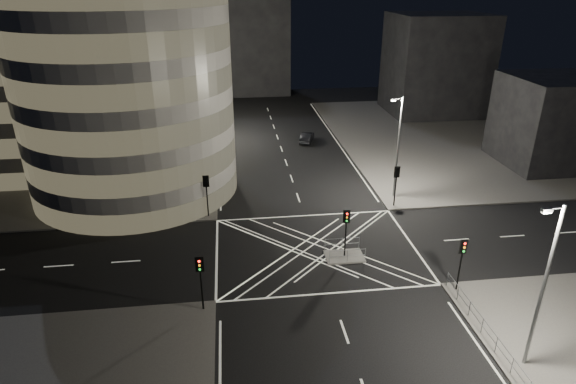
{
  "coord_description": "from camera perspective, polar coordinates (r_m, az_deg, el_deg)",
  "views": [
    {
      "loc": [
        -6.47,
        -33.14,
        20.28
      ],
      "look_at": [
        -1.68,
        4.9,
        3.0
      ],
      "focal_mm": 30.0,
      "sensor_mm": 36.0,
      "label": 1
    }
  ],
  "objects": [
    {
      "name": "tree_c",
      "position": [
        56.57,
        -11.07,
        7.51
      ],
      "size": [
        3.74,
        3.74,
        6.42
      ],
      "color": "black",
      "rests_on": "sidewalk_far_left"
    },
    {
      "name": "sedan",
      "position": [
        64.4,
        2.26,
        6.5
      ],
      "size": [
        2.63,
        4.25,
        1.32
      ],
      "primitive_type": "imported",
      "rotation": [
        0.0,
        0.0,
        2.81
      ],
      "color": "black",
      "rests_on": "ground"
    },
    {
      "name": "tree_d",
      "position": [
        61.99,
        -10.88,
        10.33
      ],
      "size": [
        5.19,
        5.19,
        8.65
      ],
      "color": "black",
      "rests_on": "sidewalk_far_left"
    },
    {
      "name": "building_far_end",
      "position": [
        91.87,
        -5.84,
        17.09
      ],
      "size": [
        18.0,
        8.0,
        18.0
      ],
      "primitive_type": "cube",
      "color": "black",
      "rests_on": "ground"
    },
    {
      "name": "traffic_signal_island",
      "position": [
        37.07,
        6.9,
        -3.86
      ],
      "size": [
        0.55,
        0.22,
        4.0
      ],
      "color": "black",
      "rests_on": "central_island"
    },
    {
      "name": "street_lamp_right_far",
      "position": [
        47.39,
        12.88,
        5.52
      ],
      "size": [
        1.25,
        0.25,
        10.0
      ],
      "color": "slate",
      "rests_on": "sidewalk_far_right"
    },
    {
      "name": "office_block_rear",
      "position": [
        77.27,
        -19.52,
        16.16
      ],
      "size": [
        24.0,
        16.0,
        22.0
      ],
      "primitive_type": "cube",
      "color": "#98948F",
      "rests_on": "sidewalk_far_left"
    },
    {
      "name": "traffic_signal_nl",
      "position": [
        31.64,
        -10.35,
        -9.48
      ],
      "size": [
        0.55,
        0.22,
        4.0
      ],
      "color": "black",
      "rests_on": "sidewalk_near_left"
    },
    {
      "name": "tree_a",
      "position": [
        45.19,
        -11.85,
        3.24
      ],
      "size": [
        3.93,
        3.93,
        6.59
      ],
      "color": "black",
      "rests_on": "sidewalk_far_left"
    },
    {
      "name": "railing_island_north",
      "position": [
        38.91,
        6.43,
        -6.12
      ],
      "size": [
        2.8,
        0.06,
        1.1
      ],
      "primitive_type": "cube",
      "color": "slate",
      "rests_on": "central_island"
    },
    {
      "name": "building_right_near",
      "position": [
        63.04,
        28.72,
        7.39
      ],
      "size": [
        10.0,
        10.0,
        10.0
      ],
      "primitive_type": "cube",
      "color": "black",
      "rests_on": "sidewalk_far_right"
    },
    {
      "name": "tree_b",
      "position": [
        50.68,
        -11.47,
        6.2
      ],
      "size": [
        3.94,
        3.94,
        7.12
      ],
      "color": "black",
      "rests_on": "sidewalk_far_left"
    },
    {
      "name": "street_lamp_left_near",
      "position": [
        47.58,
        -10.45,
        5.81
      ],
      "size": [
        1.25,
        0.25,
        10.0
      ],
      "color": "slate",
      "rests_on": "sidewalk_far_left"
    },
    {
      "name": "railing_near_right",
      "position": [
        32.28,
        22.73,
        -15.33
      ],
      "size": [
        0.06,
        11.7,
        1.1
      ],
      "primitive_type": "cube",
      "color": "slate",
      "rests_on": "sidewalk_near_right"
    },
    {
      "name": "street_lamp_right_near",
      "position": [
        28.92,
        27.99,
        -9.59
      ],
      "size": [
        1.25,
        0.25,
        10.0
      ],
      "color": "slate",
      "rests_on": "sidewalk_near_right"
    },
    {
      "name": "street_lamp_left_far",
      "position": [
        64.91,
        -9.78,
        10.79
      ],
      "size": [
        1.25,
        0.25,
        10.0
      ],
      "color": "slate",
      "rests_on": "sidewalk_far_left"
    },
    {
      "name": "traffic_signal_fr",
      "position": [
        46.15,
        12.72,
        1.53
      ],
      "size": [
        0.55,
        0.22,
        4.0
      ],
      "color": "black",
      "rests_on": "sidewalk_far_right"
    },
    {
      "name": "sidewalk_far_left",
      "position": [
        67.33,
        -26.41,
        4.21
      ],
      "size": [
        42.0,
        42.0,
        0.15
      ],
      "primitive_type": "cube",
      "color": "#53504E",
      "rests_on": "ground"
    },
    {
      "name": "office_tower_curved",
      "position": [
        54.34,
        -23.08,
        14.35
      ],
      "size": [
        30.0,
        29.0,
        27.2
      ],
      "color": "#98948F",
      "rests_on": "sidewalk_far_left"
    },
    {
      "name": "traffic_signal_nr",
      "position": [
        35.05,
        19.93,
        -7.06
      ],
      "size": [
        0.55,
        0.22,
        4.0
      ],
      "color": "black",
      "rests_on": "sidewalk_near_right"
    },
    {
      "name": "tree_e",
      "position": [
        68.18,
        -10.53,
        10.24
      ],
      "size": [
        4.23,
        4.23,
        6.52
      ],
      "color": "black",
      "rests_on": "sidewalk_far_left"
    },
    {
      "name": "ground",
      "position": [
        39.39,
        3.33,
        -6.77
      ],
      "size": [
        120.0,
        120.0,
        0.0
      ],
      "primitive_type": "plane",
      "color": "black",
      "rests_on": "ground"
    },
    {
      "name": "central_island",
      "position": [
        38.49,
        6.69,
        -7.59
      ],
      "size": [
        3.0,
        2.0,
        0.15
      ],
      "primitive_type": "cube",
      "color": "slate",
      "rests_on": "ground"
    },
    {
      "name": "building_right_far",
      "position": [
        81.02,
        17.09,
        14.27
      ],
      "size": [
        14.0,
        12.0,
        15.0
      ],
      "primitive_type": "cube",
      "color": "black",
      "rests_on": "sidewalk_far_right"
    },
    {
      "name": "sidewalk_far_right",
      "position": [
        72.69,
        22.52,
        6.25
      ],
      "size": [
        42.0,
        42.0,
        0.15
      ],
      "primitive_type": "cube",
      "color": "#53504E",
      "rests_on": "ground"
    },
    {
      "name": "railing_island_south",
      "position": [
        37.42,
        7.06,
        -7.5
      ],
      "size": [
        2.8,
        0.06,
        1.1
      ],
      "primitive_type": "cube",
      "color": "slate",
      "rests_on": "central_island"
    },
    {
      "name": "traffic_signal_fl",
      "position": [
        43.62,
        -9.64,
        0.44
      ],
      "size": [
        0.55,
        0.22,
        4.0
      ],
      "color": "black",
      "rests_on": "sidewalk_far_left"
    }
  ]
}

